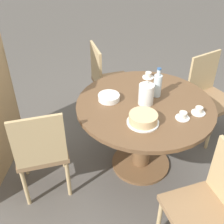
{
  "coord_description": "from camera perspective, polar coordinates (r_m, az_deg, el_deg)",
  "views": [
    {
      "loc": [
        -2.03,
        0.13,
        2.09
      ],
      "look_at": [
        0.0,
        0.29,
        0.63
      ],
      "focal_mm": 45.0,
      "sensor_mm": 36.0,
      "label": 1
    }
  ],
  "objects": [
    {
      "name": "cake_main",
      "position": [
        2.19,
        6.34,
        -1.38
      ],
      "size": [
        0.26,
        0.26,
        0.08
      ],
      "color": "white",
      "rests_on": "dining_table"
    },
    {
      "name": "dining_table",
      "position": [
        2.55,
        6.5,
        -1.72
      ],
      "size": [
        1.2,
        1.2,
        0.74
      ],
      "color": "brown",
      "rests_on": "ground_plane"
    },
    {
      "name": "cup_c",
      "position": [
        2.83,
        7.36,
        7.35
      ],
      "size": [
        0.11,
        0.11,
        0.06
      ],
      "color": "white",
      "rests_on": "dining_table"
    },
    {
      "name": "water_bottle",
      "position": [
        2.5,
        9.23,
        5.47
      ],
      "size": [
        0.07,
        0.07,
        0.27
      ],
      "color": "silver",
      "rests_on": "dining_table"
    },
    {
      "name": "ground_plane",
      "position": [
        2.92,
        5.77,
        -10.38
      ],
      "size": [
        14.0,
        14.0,
        0.0
      ],
      "primitive_type": "plane",
      "color": "#56514C"
    },
    {
      "name": "cup_a",
      "position": [
        2.4,
        17.2,
        0.22
      ],
      "size": [
        0.11,
        0.11,
        0.06
      ],
      "color": "white",
      "rests_on": "dining_table"
    },
    {
      "name": "plate_stack",
      "position": [
        2.46,
        -0.64,
        3.01
      ],
      "size": [
        0.19,
        0.19,
        0.05
      ],
      "color": "white",
      "rests_on": "dining_table"
    },
    {
      "name": "chair_c",
      "position": [
        2.08,
        19.0,
        -17.57
      ],
      "size": [
        0.55,
        0.55,
        0.91
      ],
      "rotation": [
        0.0,
        0.0,
        3.54
      ],
      "color": "tan",
      "rests_on": "ground_plane"
    },
    {
      "name": "chair_a",
      "position": [
        3.3,
        -0.89,
        6.56
      ],
      "size": [
        0.55,
        0.55,
        0.91
      ],
      "rotation": [
        0.0,
        0.0,
        0.38
      ],
      "color": "tan",
      "rests_on": "ground_plane"
    },
    {
      "name": "coffee_pot",
      "position": [
        2.39,
        6.9,
        3.74
      ],
      "size": [
        0.13,
        0.13,
        0.22
      ],
      "color": "white",
      "rests_on": "dining_table"
    },
    {
      "name": "chair_d",
      "position": [
        3.19,
        19.11,
        3.37
      ],
      "size": [
        0.59,
        0.59,
        0.91
      ],
      "rotation": [
        0.0,
        0.0,
        5.34
      ],
      "color": "tan",
      "rests_on": "ground_plane"
    },
    {
      "name": "cup_b",
      "position": [
        2.31,
        14.18,
        -0.77
      ],
      "size": [
        0.11,
        0.11,
        0.06
      ],
      "color": "white",
      "rests_on": "dining_table"
    },
    {
      "name": "chair_b",
      "position": [
        2.41,
        -14.17,
        -7.43
      ],
      "size": [
        0.54,
        0.54,
        0.91
      ],
      "rotation": [
        0.0,
        0.0,
        1.93
      ],
      "color": "tan",
      "rests_on": "ground_plane"
    }
  ]
}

